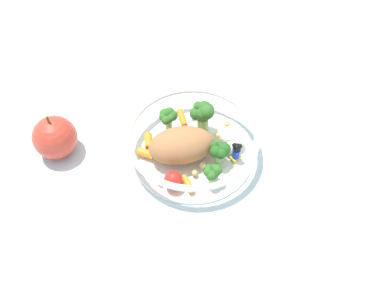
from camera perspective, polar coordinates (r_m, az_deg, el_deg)
name	(u,v)px	position (r m, az deg, el deg)	size (l,w,h in m)	color
ground_plane	(196,153)	(0.65, 0.54, -1.27)	(2.40, 2.40, 0.00)	silver
food_container	(193,143)	(0.62, 0.08, 0.16)	(0.20, 0.20, 0.06)	white
loose_apple	(55,137)	(0.66, -18.42, 0.87)	(0.07, 0.07, 0.08)	#BC3828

